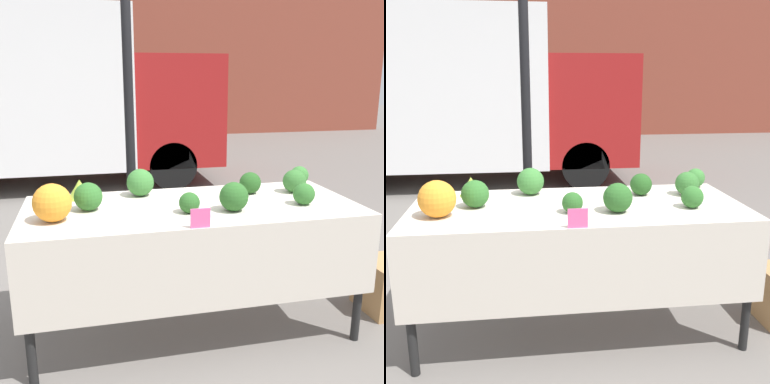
# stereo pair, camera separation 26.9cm
# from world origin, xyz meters

# --- Properties ---
(ground_plane) EXTENTS (40.00, 40.00, 0.00)m
(ground_plane) POSITION_xyz_m (0.00, 0.00, 0.00)
(ground_plane) COLOR slate
(building_facade) EXTENTS (16.00, 0.60, 5.70)m
(building_facade) POSITION_xyz_m (0.00, 9.83, 2.85)
(building_facade) COLOR brown
(building_facade) RESTS_ON ground_plane
(tent_pole) EXTENTS (0.07, 0.07, 2.34)m
(tent_pole) POSITION_xyz_m (-0.29, 0.79, 1.17)
(tent_pole) COLOR black
(tent_pole) RESTS_ON ground_plane
(parked_truck) EXTENTS (4.88, 1.91, 2.48)m
(parked_truck) POSITION_xyz_m (-1.27, 4.41, 1.31)
(parked_truck) COLOR white
(parked_truck) RESTS_ON ground_plane
(market_table) EXTENTS (1.99, 0.87, 0.82)m
(market_table) POSITION_xyz_m (0.00, -0.07, 0.72)
(market_table) COLOR beige
(market_table) RESTS_ON ground_plane
(orange_cauliflower) EXTENTS (0.21, 0.21, 0.21)m
(orange_cauliflower) POSITION_xyz_m (-0.79, -0.14, 0.92)
(orange_cauliflower) COLOR orange
(orange_cauliflower) RESTS_ON market_table
(romanesco_head) EXTENTS (0.15, 0.15, 0.12)m
(romanesco_head) POSITION_xyz_m (-0.66, 0.30, 0.88)
(romanesco_head) COLOR #93B238
(romanesco_head) RESTS_ON market_table
(broccoli_head_0) EXTENTS (0.13, 0.13, 0.13)m
(broccoli_head_0) POSITION_xyz_m (0.66, -0.15, 0.88)
(broccoli_head_0) COLOR #2D6628
(broccoli_head_0) RESTS_ON market_table
(broccoli_head_1) EXTENTS (0.15, 0.15, 0.15)m
(broccoli_head_1) POSITION_xyz_m (0.73, 0.14, 0.89)
(broccoli_head_1) COLOR #336B2D
(broccoli_head_1) RESTS_ON market_table
(broccoli_head_2) EXTENTS (0.13, 0.13, 0.13)m
(broccoli_head_2) POSITION_xyz_m (0.87, 0.35, 0.88)
(broccoli_head_2) COLOR #387533
(broccoli_head_2) RESTS_ON market_table
(broccoli_head_3) EXTENTS (0.18, 0.18, 0.18)m
(broccoli_head_3) POSITION_xyz_m (-0.28, 0.28, 0.91)
(broccoli_head_3) COLOR #387533
(broccoli_head_3) RESTS_ON market_table
(broccoli_head_4) EXTENTS (0.12, 0.12, 0.12)m
(broccoli_head_4) POSITION_xyz_m (-0.05, -0.16, 0.88)
(broccoli_head_4) COLOR #285B23
(broccoli_head_4) RESTS_ON market_table
(broccoli_head_5) EXTENTS (0.14, 0.14, 0.14)m
(broccoli_head_5) POSITION_xyz_m (0.44, 0.18, 0.89)
(broccoli_head_5) COLOR #23511E
(broccoli_head_5) RESTS_ON market_table
(broccoli_head_6) EXTENTS (0.17, 0.17, 0.17)m
(broccoli_head_6) POSITION_xyz_m (0.21, -0.18, 0.90)
(broccoli_head_6) COLOR #285B23
(broccoli_head_6) RESTS_ON market_table
(broccoli_head_7) EXTENTS (0.16, 0.16, 0.16)m
(broccoli_head_7) POSITION_xyz_m (-0.61, 0.02, 0.90)
(broccoli_head_7) COLOR #2D6628
(broccoli_head_7) RESTS_ON market_table
(price_sign) EXTENTS (0.10, 0.01, 0.10)m
(price_sign) POSITION_xyz_m (-0.05, -0.42, 0.87)
(price_sign) COLOR #F45B9E
(price_sign) RESTS_ON market_table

